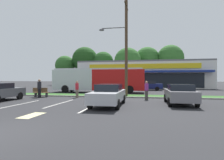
# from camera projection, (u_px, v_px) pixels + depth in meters

# --- Properties ---
(grass_median) EXTENTS (56.00, 2.20, 0.12)m
(grass_median) POSITION_uv_depth(u_px,v_px,m) (96.00, 95.00, 19.74)
(grass_median) COLOR #2D5B23
(grass_median) RESTS_ON ground_plane
(curb_lip) EXTENTS (56.00, 0.24, 0.12)m
(curb_lip) POSITION_uv_depth(u_px,v_px,m) (93.00, 96.00, 18.54)
(curb_lip) COLOR gray
(curb_lip) RESTS_ON ground_plane
(parking_stripe_0) EXTENTS (0.12, 4.80, 0.01)m
(parking_stripe_0) POSITION_uv_depth(u_px,v_px,m) (19.00, 104.00, 13.28)
(parking_stripe_0) COLOR silver
(parking_stripe_0) RESTS_ON ground_plane
(parking_stripe_1) EXTENTS (0.12, 4.80, 0.01)m
(parking_stripe_1) POSITION_uv_depth(u_px,v_px,m) (60.00, 103.00, 13.81)
(parking_stripe_1) COLOR silver
(parking_stripe_1) RESTS_ON ground_plane
(parking_stripe_2) EXTENTS (0.12, 4.80, 0.01)m
(parking_stripe_2) POSITION_uv_depth(u_px,v_px,m) (91.00, 107.00, 12.20)
(parking_stripe_2) COLOR silver
(parking_stripe_2) RESTS_ON ground_plane
(lot_arrow) EXTENTS (0.70, 1.60, 0.01)m
(lot_arrow) POSITION_uv_depth(u_px,v_px,m) (32.00, 115.00, 9.30)
(lot_arrow) COLOR beige
(lot_arrow) RESTS_ON ground_plane
(storefront_building) EXTENTS (25.95, 13.91, 5.43)m
(storefront_building) POSITION_uv_depth(u_px,v_px,m) (143.00, 75.00, 40.80)
(storefront_building) COLOR silver
(storefront_building) RESTS_ON ground_plane
(tree_far_left) EXTENTS (5.79, 5.79, 8.70)m
(tree_far_left) POSITION_uv_depth(u_px,v_px,m) (65.00, 66.00, 54.64)
(tree_far_left) COLOR #473323
(tree_far_left) RESTS_ON ground_plane
(tree_left) EXTENTS (7.56, 7.56, 11.26)m
(tree_left) POSITION_uv_depth(u_px,v_px,m) (85.00, 60.00, 54.49)
(tree_left) COLOR #473323
(tree_left) RESTS_ON ground_plane
(tree_mid_left) EXTENTS (6.05, 6.05, 9.68)m
(tree_mid_left) POSITION_uv_depth(u_px,v_px,m) (103.00, 62.00, 53.22)
(tree_mid_left) COLOR #473323
(tree_mid_left) RESTS_ON ground_plane
(tree_mid) EXTENTS (6.97, 6.97, 9.87)m
(tree_mid) POSITION_uv_depth(u_px,v_px,m) (128.00, 61.00, 47.49)
(tree_mid) COLOR #473323
(tree_mid) RESTS_ON ground_plane
(tree_mid_right) EXTENTS (6.96, 6.96, 10.66)m
(tree_mid_right) POSITION_uv_depth(u_px,v_px,m) (147.00, 60.00, 51.01)
(tree_mid_right) COLOR #473323
(tree_mid_right) RESTS_ON ground_plane
(tree_right) EXTENTS (7.05, 7.05, 10.93)m
(tree_right) POSITION_uv_depth(u_px,v_px,m) (170.00, 58.00, 49.37)
(tree_right) COLOR #473323
(tree_right) RESTS_ON ground_plane
(utility_pole) EXTENTS (3.03, 2.40, 9.94)m
(utility_pole) POSITION_uv_depth(u_px,v_px,m) (125.00, 45.00, 18.94)
(utility_pole) COLOR #4C3826
(utility_pole) RESTS_ON ground_plane
(city_bus) EXTENTS (12.36, 2.96, 3.25)m
(city_bus) POSITION_uv_depth(u_px,v_px,m) (99.00, 79.00, 24.95)
(city_bus) COLOR #B71414
(city_bus) RESTS_ON ground_plane
(bus_stop_bench) EXTENTS (1.60, 0.45, 0.95)m
(bus_stop_bench) POSITION_uv_depth(u_px,v_px,m) (41.00, 92.00, 18.63)
(bus_stop_bench) COLOR brown
(bus_stop_bench) RESTS_ON ground_plane
(car_0) EXTENTS (4.45, 1.86, 1.56)m
(car_0) POSITION_uv_depth(u_px,v_px,m) (148.00, 85.00, 29.26)
(car_0) COLOR navy
(car_0) RESTS_ON ground_plane
(car_1) EXTENTS (1.95, 4.11, 1.45)m
(car_1) POSITION_uv_depth(u_px,v_px,m) (180.00, 94.00, 13.30)
(car_1) COLOR slate
(car_1) RESTS_ON ground_plane
(car_2) EXTENTS (1.95, 4.18, 1.50)m
(car_2) POSITION_uv_depth(u_px,v_px,m) (0.00, 92.00, 15.28)
(car_2) COLOR #515459
(car_2) RESTS_ON ground_plane
(car_3) EXTENTS (1.94, 4.75, 1.48)m
(car_3) POSITION_uv_depth(u_px,v_px,m) (109.00, 94.00, 12.67)
(car_3) COLOR #B7B7BC
(car_3) RESTS_ON ground_plane
(pedestrian_near_bench) EXTENTS (0.33, 0.33, 1.65)m
(pedestrian_near_bench) POSITION_uv_depth(u_px,v_px,m) (147.00, 90.00, 16.40)
(pedestrian_near_bench) COLOR #47423D
(pedestrian_near_bench) RESTS_ON ground_plane
(pedestrian_by_pole) EXTENTS (0.37, 0.37, 1.81)m
(pedestrian_by_pole) POSITION_uv_depth(u_px,v_px,m) (39.00, 88.00, 17.88)
(pedestrian_by_pole) COLOR black
(pedestrian_by_pole) RESTS_ON ground_plane
(pedestrian_mid) EXTENTS (0.33, 0.33, 1.64)m
(pedestrian_mid) POSITION_uv_depth(u_px,v_px,m) (77.00, 89.00, 18.00)
(pedestrian_mid) COLOR #726651
(pedestrian_mid) RESTS_ON ground_plane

